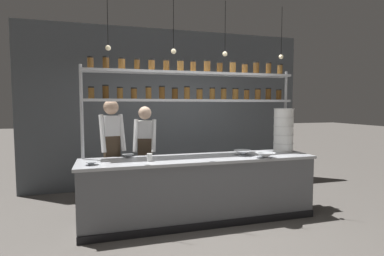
% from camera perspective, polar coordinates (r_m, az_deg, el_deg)
% --- Properties ---
extents(ground_plane, '(40.00, 40.00, 0.00)m').
position_cam_1_polar(ground_plane, '(4.59, 1.51, -16.99)').
color(ground_plane, '#5B5651').
extents(back_wall, '(5.79, 0.12, 3.20)m').
position_cam_1_polar(back_wall, '(6.25, -4.19, 3.72)').
color(back_wall, '#4C5156').
rests_on(back_wall, ground_plane).
extents(prep_counter, '(3.39, 0.76, 0.92)m').
position_cam_1_polar(prep_counter, '(4.44, 1.53, -11.47)').
color(prep_counter, slate).
rests_on(prep_counter, ground_plane).
extents(spice_shelf_unit, '(3.27, 0.28, 2.37)m').
position_cam_1_polar(spice_shelf_unit, '(4.60, 0.48, 7.55)').
color(spice_shelf_unit, '#B7BABF').
rests_on(spice_shelf_unit, ground_plane).
extents(chef_left, '(0.40, 0.33, 1.75)m').
position_cam_1_polar(chef_left, '(4.69, -15.00, -3.74)').
color(chef_left, black).
rests_on(chef_left, ground_plane).
extents(chef_center, '(0.41, 0.34, 1.65)m').
position_cam_1_polar(chef_center, '(4.92, -8.88, -4.11)').
color(chef_center, black).
rests_on(chef_center, ground_plane).
extents(container_stack, '(0.32, 0.32, 0.70)m').
position_cam_1_polar(container_stack, '(5.06, 17.02, -0.37)').
color(container_stack, white).
rests_on(container_stack, prep_counter).
extents(prep_bowl_near_left, '(0.17, 0.17, 0.05)m').
position_cam_1_polar(prep_bowl_near_left, '(4.41, -12.10, -5.23)').
color(prep_bowl_near_left, '#B2B7BC').
rests_on(prep_bowl_near_left, prep_counter).
extents(prep_bowl_center_front, '(0.29, 0.29, 0.08)m').
position_cam_1_polar(prep_bowl_center_front, '(4.39, 13.75, -5.08)').
color(prep_bowl_center_front, silver).
rests_on(prep_bowl_center_front, prep_counter).
extents(prep_bowl_center_back, '(0.28, 0.28, 0.08)m').
position_cam_1_polar(prep_bowl_center_back, '(4.55, 9.68, -4.70)').
color(prep_bowl_center_back, silver).
rests_on(prep_bowl_center_back, prep_counter).
extents(prep_bowl_near_right, '(0.16, 0.16, 0.04)m').
position_cam_1_polar(prep_bowl_near_right, '(3.99, -18.65, -6.38)').
color(prep_bowl_near_right, '#B2B7BC').
rests_on(prep_bowl_near_right, prep_counter).
extents(serving_cup_front, '(0.07, 0.07, 0.11)m').
position_cam_1_polar(serving_cup_front, '(4.06, -8.08, -5.56)').
color(serving_cup_front, silver).
rests_on(serving_cup_front, prep_counter).
extents(pendant_light_row, '(2.61, 0.07, 0.78)m').
position_cam_1_polar(pendant_light_row, '(4.35, 1.71, 14.74)').
color(pendant_light_row, black).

